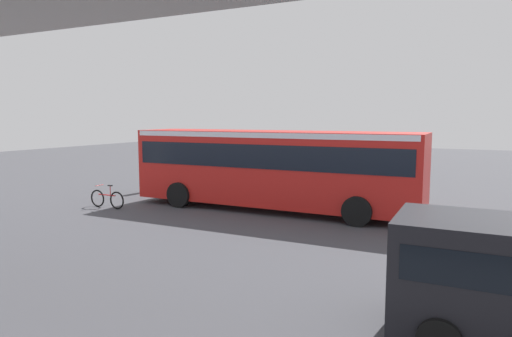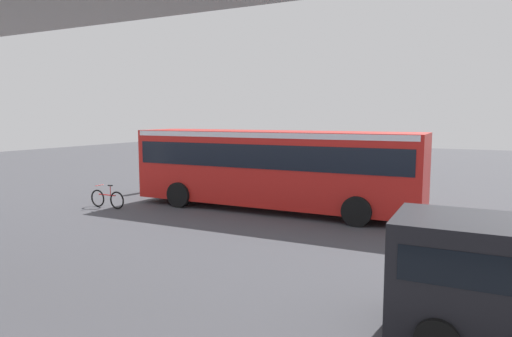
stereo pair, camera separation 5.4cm
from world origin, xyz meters
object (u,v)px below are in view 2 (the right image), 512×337
(bicycle_red, at_px, (107,199))
(pedestrian, at_px, (148,174))
(city_bus, at_px, (273,163))
(traffic_sign, at_px, (334,154))

(bicycle_red, height_order, pedestrian, pedestrian)
(city_bus, xyz_separation_m, traffic_sign, (-0.93, -5.25, 0.01))
(city_bus, distance_m, bicycle_red, 6.95)
(city_bus, height_order, pedestrian, city_bus)
(bicycle_red, xyz_separation_m, pedestrian, (1.16, -3.94, 0.51))
(pedestrian, relative_size, traffic_sign, 0.64)
(pedestrian, bearing_deg, city_bus, 170.47)
(bicycle_red, relative_size, traffic_sign, 0.63)
(city_bus, distance_m, traffic_sign, 5.33)
(traffic_sign, bearing_deg, pedestrian, 25.73)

